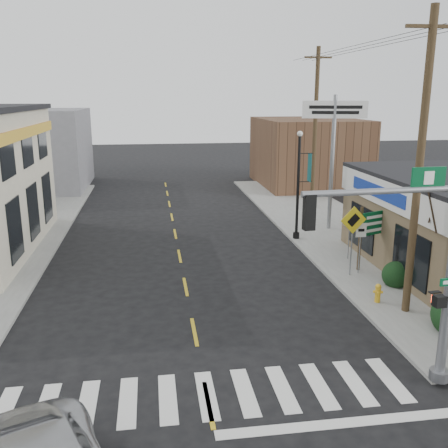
{
  "coord_description": "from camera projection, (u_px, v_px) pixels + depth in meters",
  "views": [
    {
      "loc": [
        -1.21,
        -10.87,
        7.49
      ],
      "look_at": [
        1.43,
        7.07,
        2.8
      ],
      "focal_mm": 40.0,
      "sensor_mm": 36.0,
      "label": 1
    }
  ],
  "objects": [
    {
      "name": "guide_sign",
      "position": [
        375.0,
        229.0,
        21.3
      ],
      "size": [
        1.6,
        0.14,
        2.81
      ],
      "rotation": [
        0.0,
        0.0,
        0.38
      ],
      "color": "#463520",
      "rests_on": "sidewalk_right"
    },
    {
      "name": "traffic_signal_pole",
      "position": [
        428.0,
        259.0,
        12.37
      ],
      "size": [
        4.52,
        0.37,
        5.73
      ],
      "rotation": [
        0.0,
        0.0,
        0.06
      ],
      "color": "gray",
      "rests_on": "sidewalk_right"
    },
    {
      "name": "lamp_post",
      "position": [
        299.0,
        177.0,
        25.69
      ],
      "size": [
        0.73,
        0.57,
        5.63
      ],
      "rotation": [
        0.0,
        0.0,
        0.11
      ],
      "color": "black",
      "rests_on": "sidewalk_right"
    },
    {
      "name": "shrub_back",
      "position": [
        396.0,
        275.0,
        19.87
      ],
      "size": [
        1.1,
        1.1,
        0.83
      ],
      "primitive_type": "ellipsoid",
      "color": "black",
      "rests_on": "sidewalk_right"
    },
    {
      "name": "center_line",
      "position": [
        186.0,
        287.0,
        20.12
      ],
      "size": [
        0.12,
        56.0,
        0.01
      ],
      "primitive_type": "cube",
      "color": "gold",
      "rests_on": "ground"
    },
    {
      "name": "fire_hydrant",
      "position": [
        378.0,
        292.0,
        18.21
      ],
      "size": [
        0.22,
        0.22,
        0.71
      ],
      "rotation": [
        0.0,
        0.0,
        -0.31
      ],
      "color": "gold",
      "rests_on": "sidewalk_right"
    },
    {
      "name": "bldg_distant_right",
      "position": [
        308.0,
        152.0,
        42.19
      ],
      "size": [
        8.0,
        10.0,
        5.6
      ],
      "primitive_type": "cube",
      "color": "brown",
      "rests_on": "ground"
    },
    {
      "name": "sidewalk_right",
      "position": [
        350.0,
        241.0,
        26.17
      ],
      "size": [
        6.0,
        38.0,
        0.13
      ],
      "primitive_type": "cube",
      "color": "gray",
      "rests_on": "ground"
    },
    {
      "name": "utility_pole_far",
      "position": [
        315.0,
        128.0,
        32.52
      ],
      "size": [
        1.8,
        0.27,
        10.36
      ],
      "rotation": [
        0.0,
        0.0,
        0.04
      ],
      "color": "#3E2D1D",
      "rests_on": "sidewalk_right"
    },
    {
      "name": "dance_center_sign",
      "position": [
        334.0,
        130.0,
        27.13
      ],
      "size": [
        3.49,
        0.22,
        7.41
      ],
      "rotation": [
        0.0,
        0.0,
        -0.23
      ],
      "color": "gray",
      "rests_on": "sidewalk_right"
    },
    {
      "name": "bldg_distant_left",
      "position": [
        29.0,
        149.0,
        40.75
      ],
      "size": [
        9.0,
        10.0,
        6.4
      ],
      "primitive_type": "cube",
      "color": "slate",
      "rests_on": "ground"
    },
    {
      "name": "crosswalk",
      "position": [
        207.0,
        395.0,
        12.84
      ],
      "size": [
        11.0,
        2.2,
        0.01
      ],
      "primitive_type": "cube",
      "color": "silver",
      "rests_on": "ground"
    },
    {
      "name": "ground",
      "position": [
        209.0,
        404.0,
        12.46
      ],
      "size": [
        140.0,
        140.0,
        0.0
      ],
      "primitive_type": "plane",
      "color": "black",
      "rests_on": "ground"
    },
    {
      "name": "utility_pole_near",
      "position": [
        420.0,
        165.0,
        16.31
      ],
      "size": [
        1.75,
        0.26,
        10.06
      ],
      "rotation": [
        0.0,
        0.0,
        -0.04
      ],
      "color": "#473920",
      "rests_on": "sidewalk_right"
    },
    {
      "name": "ped_crossing_sign",
      "position": [
        353.0,
        229.0,
        20.56
      ],
      "size": [
        1.16,
        0.08,
        2.97
      ],
      "rotation": [
        0.0,
        0.0,
        0.11
      ],
      "color": "gray",
      "rests_on": "sidewalk_right"
    }
  ]
}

